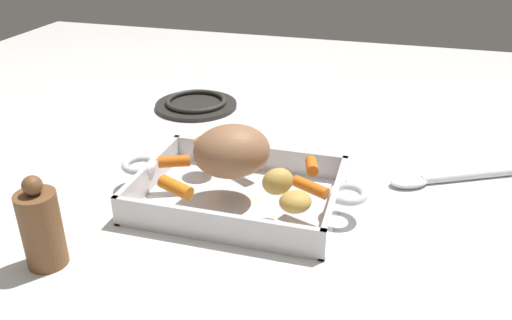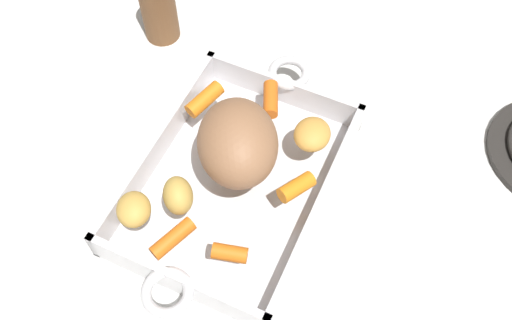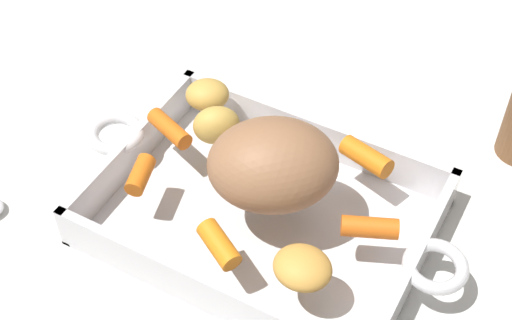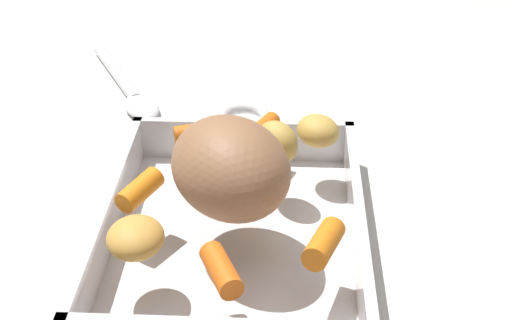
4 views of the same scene
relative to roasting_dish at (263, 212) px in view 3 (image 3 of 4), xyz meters
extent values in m
plane|color=silver|center=(0.00, 0.00, -0.02)|extent=(2.26, 2.26, 0.00)
cube|color=silver|center=(0.00, 0.00, -0.01)|extent=(0.33, 0.24, 0.01)
cube|color=silver|center=(0.00, 0.12, 0.01)|extent=(0.33, 0.01, 0.05)
cube|color=silver|center=(0.00, -0.12, 0.01)|extent=(0.33, 0.01, 0.05)
cube|color=silver|center=(0.16, 0.00, 0.01)|extent=(0.01, 0.24, 0.05)
cube|color=silver|center=(-0.16, 0.00, 0.01)|extent=(0.01, 0.24, 0.05)
torus|color=silver|center=(0.18, 0.00, 0.03)|extent=(0.06, 0.06, 0.01)
torus|color=silver|center=(-0.18, 0.00, 0.03)|extent=(0.06, 0.06, 0.01)
ellipsoid|color=#976746|center=(0.01, 0.00, 0.08)|extent=(0.16, 0.15, 0.09)
cylinder|color=orange|center=(-0.11, -0.05, 0.04)|extent=(0.03, 0.05, 0.02)
cylinder|color=orange|center=(0.07, 0.08, 0.04)|extent=(0.06, 0.04, 0.03)
cylinder|color=orange|center=(-0.12, 0.02, 0.04)|extent=(0.06, 0.04, 0.02)
cylinder|color=orange|center=(0.11, 0.00, 0.04)|extent=(0.06, 0.04, 0.02)
cylinder|color=orange|center=(0.00, -0.08, 0.04)|extent=(0.05, 0.04, 0.03)
ellipsoid|color=gold|center=(0.08, -0.07, 0.05)|extent=(0.06, 0.05, 0.03)
ellipsoid|color=gold|center=(-0.11, 0.08, 0.05)|extent=(0.06, 0.06, 0.03)
ellipsoid|color=gold|center=(-0.08, 0.04, 0.06)|extent=(0.06, 0.06, 0.04)
camera|label=1|loc=(-0.24, 0.72, 0.44)|focal=36.81mm
camera|label=2|loc=(-0.34, -0.18, 0.66)|focal=40.34mm
camera|label=3|loc=(0.23, -0.43, 0.59)|focal=52.84mm
camera|label=4|loc=(0.59, 0.05, 0.43)|focal=54.66mm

